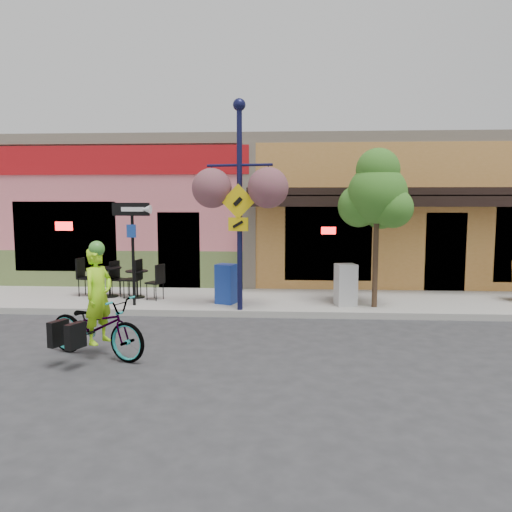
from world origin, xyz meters
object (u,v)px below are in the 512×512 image
Objects in this scene: building at (285,211)px; street_tree at (376,228)px; lamp_post at (240,206)px; bicycle at (97,327)px; newspaper_box_blue at (226,284)px; cyclist_rider at (99,310)px; newspaper_box_grey at (346,285)px; one_way_sign at (133,254)px.

building is 4.91× the size of street_tree.
lamp_post is 3.19m from street_tree.
bicycle is at bearing -107.40° from building.
bicycle is at bearing -94.26° from newspaper_box_blue.
cyclist_rider reaches higher than newspaper_box_grey.
street_tree is at bearing 16.98° from newspaper_box_blue.
street_tree is at bearing -33.61° from bicycle.
newspaper_box_blue reaches higher than bicycle.
cyclist_rider is 1.68× the size of newspaper_box_blue.
building is 6.93m from lamp_post.
lamp_post reaches higher than street_tree.
lamp_post is 2.82m from one_way_sign.
street_tree is at bearing -71.66° from building.
newspaper_box_grey is at bearing 11.06° from one_way_sign.
lamp_post reaches higher than cyclist_rider.
lamp_post is at bearing -98.37° from building.
lamp_post reaches higher than one_way_sign.
cyclist_rider is 6.45m from street_tree.
cyclist_rider is 0.34× the size of lamp_post.
newspaper_box_grey reaches higher than newspaper_box_blue.
lamp_post is 1.94× the size of one_way_sign.
one_way_sign is 5.07m from newspaper_box_grey.
cyclist_rider reaches higher than newspaper_box_blue.
building is 3.87× the size of lamp_post.
bicycle is 5.92m from newspaper_box_grey.
bicycle is at bearing -113.64° from lamp_post.
bicycle is 2.01× the size of newspaper_box_grey.
newspaper_box_blue is (-1.41, -6.17, -1.62)m from building.
newspaper_box_blue is 0.97× the size of newspaper_box_grey.
bicycle is 1.23× the size of cyclist_rider.
bicycle is 4.19m from newspaper_box_blue.
building is 7.50× the size of one_way_sign.
newspaper_box_blue is (-0.40, 0.68, -1.88)m from lamp_post.
newspaper_box_blue is 0.26× the size of street_tree.
newspaper_box_blue is at bearing -102.87° from building.
cyclist_rider is 4.17m from newspaper_box_blue.
bicycle is at bearing -153.02° from newspaper_box_grey.
building is 6.53m from newspaper_box_blue.
cyclist_rider is 0.43× the size of street_tree.
one_way_sign is 5.71m from street_tree.
bicycle is at bearing -145.23° from street_tree.
lamp_post is at bearing -12.43° from bicycle.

